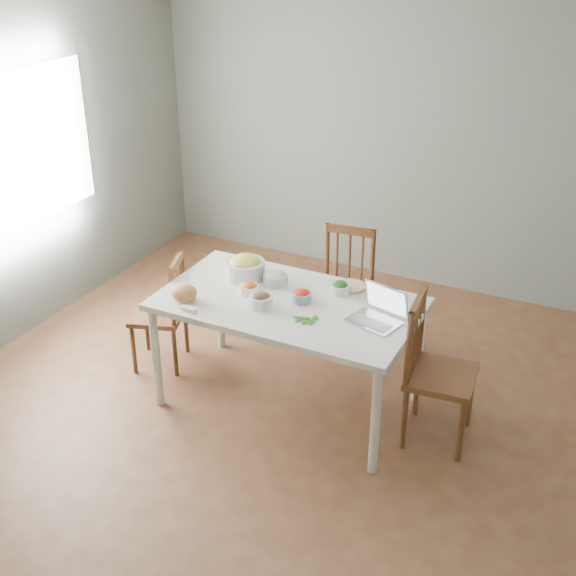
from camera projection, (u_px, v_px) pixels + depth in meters
The scene contains 19 objects.
floor at pixel (288, 420), 5.24m from camera, with size 5.00×5.00×0.00m, color #56301D.
ceiling at pixel (289, 10), 4.00m from camera, with size 5.00×5.00×0.00m, color white.
wall_back at pixel (416, 140), 6.61m from camera, with size 5.00×0.00×2.70m, color slate.
window_left at pixel (17, 152), 5.78m from camera, with size 0.04×1.60×1.20m, color white.
dining_table at pixel (288, 353), 5.25m from camera, with size 1.75×0.98×0.82m, color white, non-canonical shape.
chair_far at pixel (342, 293), 5.87m from camera, with size 0.43×0.41×0.98m, color #502C1A, non-canonical shape.
chair_left at pixel (158, 312), 5.70m from camera, with size 0.40×0.38×0.90m, color #502C1A, non-canonical shape.
chair_right at pixel (442, 373), 4.85m from camera, with size 0.45×0.43×1.02m, color #502C1A, non-canonical shape.
bread_boule at pixel (184, 293), 5.05m from camera, with size 0.17×0.17×0.11m, color #BC7A47.
butter_stick at pixel (189, 309), 4.93m from camera, with size 0.12×0.04×0.03m, color #F5E9C3.
bowl_squash at pixel (245, 266), 5.36m from camera, with size 0.28×0.28×0.16m, color yellow, non-canonical shape.
bowl_carrot at pixel (249, 288), 5.15m from camera, with size 0.14×0.14×0.08m, color red, non-canonical shape.
bowl_onion at pixel (275, 278), 5.28m from camera, with size 0.18×0.18×0.10m, color beige, non-canonical shape.
bowl_mushroom at pixel (261, 300), 4.97m from camera, with size 0.15×0.15×0.10m, color #371E13, non-canonical shape.
bowl_redpep at pixel (301, 296), 5.05m from camera, with size 0.14×0.14×0.08m, color red, non-canonical shape.
bowl_broccoli at pixel (340, 287), 5.15m from camera, with size 0.14×0.14×0.09m, color #125418, non-canonical shape.
flatbread at pixel (351, 286), 5.24m from camera, with size 0.21×0.21×0.02m, color beige.
basil_bunch at pixel (305, 318), 4.84m from camera, with size 0.19×0.19×0.02m, color #1B520F, non-canonical shape.
laptop at pixel (374, 308), 4.76m from camera, with size 0.32×0.27×0.22m, color silver, non-canonical shape.
Camera 1 is at (1.89, -3.79, 3.22)m, focal length 46.97 mm.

